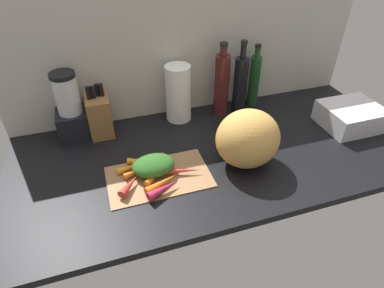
{
  "coord_description": "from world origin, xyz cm",
  "views": [
    {
      "loc": [
        -43.43,
        -100.62,
        84.79
      ],
      "look_at": [
        -12.42,
        -5.21,
        9.82
      ],
      "focal_mm": 30.37,
      "sensor_mm": 36.0,
      "label": 1
    }
  ],
  "objects_px": {
    "carrot_6": "(158,172)",
    "blender_appliance": "(71,111)",
    "carrot_1": "(162,183)",
    "carrot_4": "(129,185)",
    "bottle_0": "(222,84)",
    "bottle_1": "(240,84)",
    "carrot_3": "(136,172)",
    "knife_block": "(99,115)",
    "dish_rack": "(351,116)",
    "cutting_board": "(159,176)",
    "carrot_2": "(164,189)",
    "paper_towel_roll": "(178,93)",
    "carrot_7": "(149,158)",
    "carrot_8": "(138,165)",
    "bottle_2": "(254,80)",
    "carrot_0": "(143,162)",
    "carrot_5": "(180,171)",
    "winter_squash": "(248,139)"
  },
  "relations": [
    {
      "from": "carrot_4",
      "to": "carrot_6",
      "type": "height_order",
      "value": "carrot_4"
    },
    {
      "from": "carrot_5",
      "to": "paper_towel_roll",
      "type": "distance_m",
      "value": 0.43
    },
    {
      "from": "carrot_1",
      "to": "carrot_7",
      "type": "relative_size",
      "value": 0.96
    },
    {
      "from": "carrot_3",
      "to": "bottle_1",
      "type": "relative_size",
      "value": 0.28
    },
    {
      "from": "carrot_7",
      "to": "carrot_2",
      "type": "bearing_deg",
      "value": -85.36
    },
    {
      "from": "carrot_6",
      "to": "bottle_2",
      "type": "xyz_separation_m",
      "value": [
        0.59,
        0.39,
        0.12
      ]
    },
    {
      "from": "blender_appliance",
      "to": "carrot_1",
      "type": "bearing_deg",
      "value": -57.52
    },
    {
      "from": "cutting_board",
      "to": "dish_rack",
      "type": "xyz_separation_m",
      "value": [
        0.93,
        0.08,
        0.05
      ]
    },
    {
      "from": "blender_appliance",
      "to": "dish_rack",
      "type": "distance_m",
      "value": 1.26
    },
    {
      "from": "carrot_0",
      "to": "carrot_2",
      "type": "xyz_separation_m",
      "value": [
        0.04,
        -0.18,
        0.0
      ]
    },
    {
      "from": "cutting_board",
      "to": "knife_block",
      "type": "relative_size",
      "value": 1.66
    },
    {
      "from": "carrot_8",
      "to": "bottle_2",
      "type": "height_order",
      "value": "bottle_2"
    },
    {
      "from": "carrot_3",
      "to": "bottle_0",
      "type": "distance_m",
      "value": 0.6
    },
    {
      "from": "carrot_0",
      "to": "dish_rack",
      "type": "xyz_separation_m",
      "value": [
        0.98,
        -0.01,
        0.03
      ]
    },
    {
      "from": "bottle_1",
      "to": "bottle_2",
      "type": "relative_size",
      "value": 1.13
    },
    {
      "from": "carrot_1",
      "to": "bottle_2",
      "type": "bearing_deg",
      "value": 38.08
    },
    {
      "from": "carrot_1",
      "to": "carrot_4",
      "type": "bearing_deg",
      "value": 166.97
    },
    {
      "from": "carrot_8",
      "to": "winter_squash",
      "type": "xyz_separation_m",
      "value": [
        0.42,
        -0.09,
        0.1
      ]
    },
    {
      "from": "cutting_board",
      "to": "winter_squash",
      "type": "distance_m",
      "value": 0.37
    },
    {
      "from": "bottle_1",
      "to": "carrot_6",
      "type": "bearing_deg",
      "value": -144.41
    },
    {
      "from": "carrot_3",
      "to": "carrot_4",
      "type": "relative_size",
      "value": 0.94
    },
    {
      "from": "bottle_1",
      "to": "carrot_4",
      "type": "bearing_deg",
      "value": -146.94
    },
    {
      "from": "carrot_4",
      "to": "blender_appliance",
      "type": "relative_size",
      "value": 0.36
    },
    {
      "from": "carrot_0",
      "to": "paper_towel_roll",
      "type": "xyz_separation_m",
      "value": [
        0.23,
        0.3,
        0.11
      ]
    },
    {
      "from": "carrot_7",
      "to": "bottle_2",
      "type": "bearing_deg",
      "value": 26.55
    },
    {
      "from": "winter_squash",
      "to": "bottle_1",
      "type": "xyz_separation_m",
      "value": [
        0.14,
        0.38,
        0.03
      ]
    },
    {
      "from": "carrot_1",
      "to": "bottle_2",
      "type": "height_order",
      "value": "bottle_2"
    },
    {
      "from": "cutting_board",
      "to": "carrot_2",
      "type": "height_order",
      "value": "carrot_2"
    },
    {
      "from": "paper_towel_roll",
      "to": "carrot_8",
      "type": "bearing_deg",
      "value": -129.16
    },
    {
      "from": "carrot_3",
      "to": "bottle_0",
      "type": "relative_size",
      "value": 0.29
    },
    {
      "from": "carrot_7",
      "to": "carrot_5",
      "type": "bearing_deg",
      "value": -49.18
    },
    {
      "from": "carrot_5",
      "to": "bottle_1",
      "type": "distance_m",
      "value": 0.57
    },
    {
      "from": "carrot_7",
      "to": "carrot_8",
      "type": "distance_m",
      "value": 0.06
    },
    {
      "from": "carrot_5",
      "to": "carrot_8",
      "type": "distance_m",
      "value": 0.17
    },
    {
      "from": "carrot_1",
      "to": "blender_appliance",
      "type": "height_order",
      "value": "blender_appliance"
    },
    {
      "from": "carrot_6",
      "to": "blender_appliance",
      "type": "height_order",
      "value": "blender_appliance"
    },
    {
      "from": "cutting_board",
      "to": "dish_rack",
      "type": "height_order",
      "value": "dish_rack"
    },
    {
      "from": "bottle_0",
      "to": "bottle_1",
      "type": "bearing_deg",
      "value": -4.38
    },
    {
      "from": "paper_towel_roll",
      "to": "dish_rack",
      "type": "distance_m",
      "value": 0.81
    },
    {
      "from": "bottle_0",
      "to": "dish_rack",
      "type": "distance_m",
      "value": 0.62
    },
    {
      "from": "carrot_6",
      "to": "carrot_7",
      "type": "height_order",
      "value": "carrot_7"
    },
    {
      "from": "paper_towel_roll",
      "to": "bottle_2",
      "type": "relative_size",
      "value": 0.85
    },
    {
      "from": "carrot_6",
      "to": "knife_block",
      "type": "bearing_deg",
      "value": 115.72
    },
    {
      "from": "cutting_board",
      "to": "carrot_3",
      "type": "relative_size",
      "value": 3.85
    },
    {
      "from": "blender_appliance",
      "to": "knife_block",
      "type": "bearing_deg",
      "value": -6.43
    },
    {
      "from": "cutting_board",
      "to": "bottle_2",
      "type": "xyz_separation_m",
      "value": [
        0.59,
        0.4,
        0.13
      ]
    },
    {
      "from": "bottle_2",
      "to": "dish_rack",
      "type": "height_order",
      "value": "bottle_2"
    },
    {
      "from": "carrot_2",
      "to": "paper_towel_roll",
      "type": "bearing_deg",
      "value": 67.94
    },
    {
      "from": "carrot_4",
      "to": "bottle_1",
      "type": "xyz_separation_m",
      "value": [
        0.61,
        0.4,
        0.12
      ]
    },
    {
      "from": "knife_block",
      "to": "dish_rack",
      "type": "bearing_deg",
      "value": -14.91
    }
  ]
}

